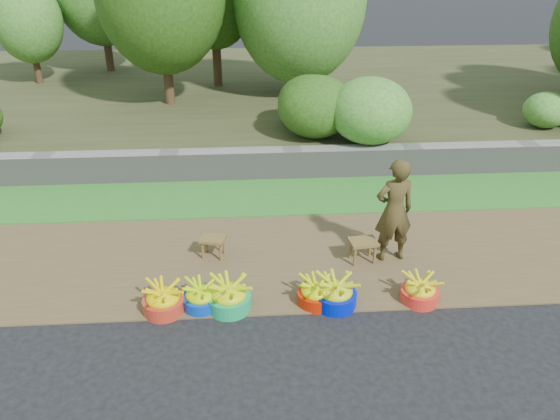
{
  "coord_description": "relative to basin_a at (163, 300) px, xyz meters",
  "views": [
    {
      "loc": [
        -0.83,
        -5.2,
        4.1
      ],
      "look_at": [
        -0.4,
        1.3,
        0.75
      ],
      "focal_mm": 35.0,
      "sensor_mm": 36.0,
      "label": 1
    }
  ],
  "objects": [
    {
      "name": "ground_plane",
      "position": [
        1.88,
        -0.18,
        -0.17
      ],
      "size": [
        120.0,
        120.0,
        0.0
      ],
      "primitive_type": "plane",
      "color": "black",
      "rests_on": "ground"
    },
    {
      "name": "stool_left",
      "position": [
        0.55,
        1.19,
        0.09
      ],
      "size": [
        0.39,
        0.33,
        0.3
      ],
      "rotation": [
        0.0,
        0.0,
        -0.24
      ],
      "color": "brown",
      "rests_on": "dirt_shoulder"
    },
    {
      "name": "stool_right",
      "position": [
        2.6,
        0.93,
        0.11
      ],
      "size": [
        0.4,
        0.33,
        0.32
      ],
      "rotation": [
        0.0,
        0.0,
        0.13
      ],
      "color": "brown",
      "rests_on": "dirt_shoulder"
    },
    {
      "name": "basin_b",
      "position": [
        0.45,
        0.05,
        -0.01
      ],
      "size": [
        0.46,
        0.46,
        0.34
      ],
      "color": "#0938B5",
      "rests_on": "ground"
    },
    {
      "name": "retaining_wall",
      "position": [
        1.88,
        3.92,
        0.11
      ],
      "size": [
        80.0,
        0.35,
        0.55
      ],
      "primitive_type": "cube",
      "color": "slate",
      "rests_on": "ground"
    },
    {
      "name": "basin_d",
      "position": [
        1.84,
        0.04,
        -0.01
      ],
      "size": [
        0.46,
        0.46,
        0.34
      ],
      "color": "#B21B04",
      "rests_on": "ground"
    },
    {
      "name": "vendor_woman",
      "position": [
        3.0,
        0.99,
        0.59
      ],
      "size": [
        0.58,
        0.43,
        1.48
      ],
      "primitive_type": "imported",
      "rotation": [
        0.0,
        0.0,
        3.28
      ],
      "color": "black",
      "rests_on": "dirt_shoulder"
    },
    {
      "name": "basin_e",
      "position": [
        2.08,
        -0.01,
        0.01
      ],
      "size": [
        0.52,
        0.52,
        0.39
      ],
      "color": "#0015BC",
      "rests_on": "ground"
    },
    {
      "name": "basin_f",
      "position": [
        3.12,
        0.0,
        -0.01
      ],
      "size": [
        0.47,
        0.47,
        0.35
      ],
      "color": "red",
      "rests_on": "ground"
    },
    {
      "name": "dirt_shoulder",
      "position": [
        1.88,
        1.07,
        -0.16
      ],
      "size": [
        80.0,
        2.5,
        0.02
      ],
      "primitive_type": "cube",
      "color": "brown",
      "rests_on": "ground"
    },
    {
      "name": "basin_c",
      "position": [
        0.78,
        0.01,
        0.01
      ],
      "size": [
        0.53,
        0.53,
        0.4
      ],
      "color": "#179956",
      "rests_on": "ground"
    },
    {
      "name": "grass_verge",
      "position": [
        1.88,
        3.07,
        -0.15
      ],
      "size": [
        80.0,
        1.5,
        0.04
      ],
      "primitive_type": "cube",
      "color": "#2F7A27",
      "rests_on": "ground"
    },
    {
      "name": "earth_bank",
      "position": [
        1.88,
        8.82,
        0.08
      ],
      "size": [
        80.0,
        10.0,
        0.5
      ],
      "primitive_type": "cube",
      "color": "#393D1F",
      "rests_on": "ground"
    },
    {
      "name": "basin_a",
      "position": [
        0.0,
        0.0,
        0.0
      ],
      "size": [
        0.5,
        0.5,
        0.37
      ],
      "color": "#B3311D",
      "rests_on": "ground"
    }
  ]
}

